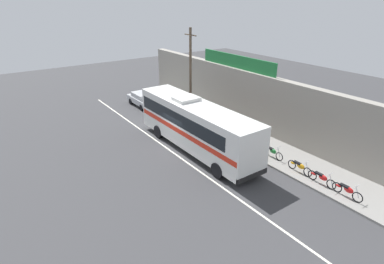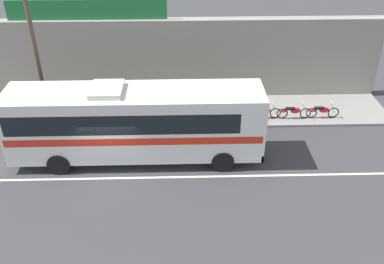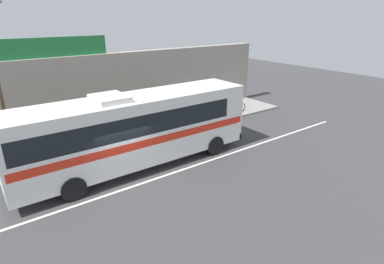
# 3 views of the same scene
# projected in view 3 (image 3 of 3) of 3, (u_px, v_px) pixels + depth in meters

# --- Properties ---
(ground_plane) EXTENTS (70.00, 70.00, 0.00)m
(ground_plane) POSITION_uv_depth(u_px,v_px,m) (124.00, 180.00, 14.38)
(ground_plane) COLOR #3A3A3D
(sidewalk_slab) EXTENTS (30.00, 3.60, 0.14)m
(sidewalk_slab) POSITION_uv_depth(u_px,v_px,m) (86.00, 143.00, 18.27)
(sidewalk_slab) COLOR gray
(sidewalk_slab) RESTS_ON ground_plane
(storefront_facade) EXTENTS (30.00, 0.70, 4.80)m
(storefront_facade) POSITION_uv_depth(u_px,v_px,m) (69.00, 97.00, 19.06)
(storefront_facade) COLOR gray
(storefront_facade) RESTS_ON ground_plane
(storefront_billboard) EXTENTS (8.81, 0.12, 1.10)m
(storefront_billboard) POSITION_uv_depth(u_px,v_px,m) (27.00, 49.00, 17.00)
(storefront_billboard) COLOR #1E7538
(storefront_billboard) RESTS_ON storefront_facade
(road_center_stripe) EXTENTS (30.00, 0.14, 0.01)m
(road_center_stripe) POSITION_uv_depth(u_px,v_px,m) (132.00, 187.00, 13.77)
(road_center_stripe) COLOR silver
(road_center_stripe) RESTS_ON ground_plane
(intercity_bus) EXTENTS (11.70, 2.63, 3.78)m
(intercity_bus) POSITION_uv_depth(u_px,v_px,m) (134.00, 128.00, 14.88)
(intercity_bus) COLOR white
(intercity_bus) RESTS_ON ground_plane
(motorcycle_orange) EXTENTS (1.82, 0.56, 0.94)m
(motorcycle_orange) POSITION_uv_depth(u_px,v_px,m) (202.00, 115.00, 21.68)
(motorcycle_orange) COLOR black
(motorcycle_orange) RESTS_ON sidewalk_slab
(motorcycle_red) EXTENTS (1.90, 0.56, 0.94)m
(motorcycle_red) POSITION_uv_depth(u_px,v_px,m) (171.00, 121.00, 20.46)
(motorcycle_red) COLOR black
(motorcycle_red) RESTS_ON sidewalk_slab
(motorcycle_purple) EXTENTS (1.83, 0.56, 0.94)m
(motorcycle_purple) POSITION_uv_depth(u_px,v_px,m) (236.00, 107.00, 23.43)
(motorcycle_purple) COLOR black
(motorcycle_purple) RESTS_ON sidewalk_slab
(motorcycle_green) EXTENTS (1.90, 0.56, 0.94)m
(motorcycle_green) POSITION_uv_depth(u_px,v_px,m) (220.00, 111.00, 22.53)
(motorcycle_green) COLOR black
(motorcycle_green) RESTS_ON sidewalk_slab
(pedestrian_far_right) EXTENTS (0.30, 0.48, 1.74)m
(pedestrian_far_right) POSITION_uv_depth(u_px,v_px,m) (148.00, 117.00, 19.40)
(pedestrian_far_right) COLOR navy
(pedestrian_far_right) RESTS_ON sidewalk_slab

